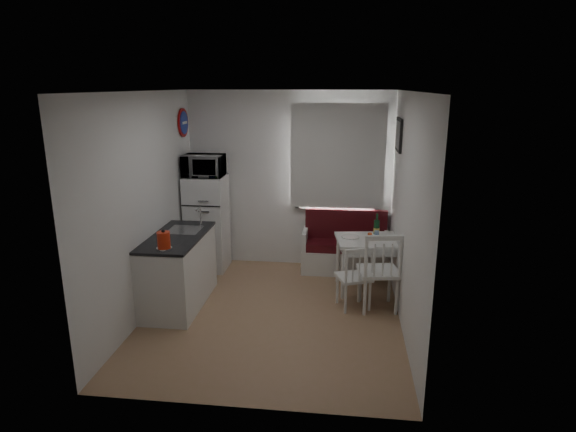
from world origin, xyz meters
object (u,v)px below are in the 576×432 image
(kitchen_counter, at_px, (179,270))
(microwave, at_px, (204,166))
(kettle, at_px, (164,240))
(wine_bottle, at_px, (377,225))
(bench, at_px, (345,252))
(chair_left, at_px, (354,271))
(dining_table, at_px, (373,245))
(fridge, at_px, (207,223))
(chair_right, at_px, (380,264))

(kitchen_counter, height_order, microwave, microwave)
(kettle, bearing_deg, kitchen_counter, 95.28)
(wine_bottle, bearing_deg, kettle, -150.35)
(bench, distance_m, chair_left, 1.30)
(bench, bearing_deg, dining_table, -60.21)
(chair_left, relative_size, fridge, 0.35)
(dining_table, height_order, fridge, fridge)
(dining_table, distance_m, chair_left, 0.71)
(chair_left, distance_m, wine_bottle, 0.89)
(chair_right, bearing_deg, dining_table, 84.73)
(kitchen_counter, xyz_separation_m, dining_table, (2.41, 0.73, 0.18))
(kitchen_counter, height_order, chair_right, kitchen_counter)
(chair_left, bearing_deg, fridge, 130.85)
(chair_right, bearing_deg, kettle, -175.06)
(dining_table, bearing_deg, fridge, 159.84)
(kitchen_counter, bearing_deg, microwave, 89.06)
(kitchen_counter, bearing_deg, dining_table, 16.89)
(kettle, relative_size, wine_bottle, 0.72)
(bench, height_order, dining_table, bench)
(bench, height_order, microwave, microwave)
(chair_left, relative_size, chair_right, 0.91)
(chair_left, distance_m, kettle, 2.25)
(chair_right, xyz_separation_m, fridge, (-2.43, 1.19, 0.08))
(bench, xyz_separation_m, chair_left, (0.11, -1.28, 0.21))
(microwave, relative_size, kettle, 2.47)
(kitchen_counter, relative_size, chair_right, 2.46)
(chair_right, bearing_deg, bench, 98.20)
(dining_table, xyz_separation_m, kettle, (-2.36, -1.27, 0.38))
(fridge, xyz_separation_m, kettle, (0.03, -1.78, 0.31))
(kitchen_counter, xyz_separation_m, fridge, (0.02, 1.24, 0.25))
(chair_left, distance_m, chair_right, 0.31)
(bench, relative_size, chair_left, 2.57)
(kitchen_counter, bearing_deg, wine_bottle, 18.73)
(bench, height_order, kettle, kettle)
(chair_right, relative_size, microwave, 0.95)
(kitchen_counter, height_order, dining_table, kitchen_counter)
(kitchen_counter, bearing_deg, chair_right, 1.35)
(fridge, bearing_deg, kitchen_counter, -90.90)
(dining_table, xyz_separation_m, wine_bottle, (0.04, 0.10, 0.24))
(fridge, bearing_deg, chair_left, -28.66)
(kitchen_counter, xyz_separation_m, chair_left, (2.16, 0.08, 0.05))
(fridge, xyz_separation_m, wine_bottle, (2.43, -0.41, 0.17))
(chair_left, bearing_deg, kitchen_counter, 161.54)
(kitchen_counter, relative_size, kettle, 5.78)
(bench, distance_m, chair_right, 1.39)
(wine_bottle, bearing_deg, bench, 127.41)
(kitchen_counter, xyz_separation_m, chair_right, (2.45, 0.06, 0.16))
(kettle, bearing_deg, chair_right, 13.88)
(bench, distance_m, dining_table, 0.79)
(kitchen_counter, relative_size, wine_bottle, 4.17)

